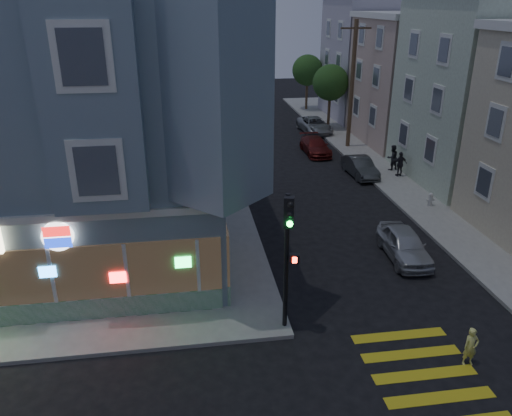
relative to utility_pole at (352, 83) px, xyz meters
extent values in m
plane|color=black|center=(-12.00, -24.00, -4.80)|extent=(120.00, 120.00, 0.00)
cube|color=gray|center=(11.00, -1.00, -4.72)|extent=(24.00, 42.00, 0.15)
cube|color=slate|center=(-18.00, -13.00, 0.85)|extent=(14.00, 14.00, 11.00)
cube|color=silver|center=(-18.00, -13.00, -0.80)|extent=(14.30, 14.30, 0.25)
cube|color=#196B33|center=(-18.00, -20.05, -4.25)|extent=(13.60, 0.12, 0.80)
cube|color=#382B1E|center=(-18.00, -20.05, -2.85)|extent=(13.60, 0.10, 2.00)
cylinder|color=white|center=(-16.40, -20.13, -1.40)|extent=(1.00, 0.12, 1.00)
cube|color=tan|center=(7.50, 1.00, -0.15)|extent=(12.00, 8.60, 9.00)
cube|color=#A79FAF|center=(7.50, 10.00, 0.60)|extent=(12.00, 8.60, 10.50)
cylinder|color=#4C3826|center=(0.00, 0.00, -0.15)|extent=(0.30, 0.30, 9.00)
cube|color=#4C3826|center=(0.00, 0.00, 3.75)|extent=(2.20, 0.12, 0.12)
cylinder|color=#4C3826|center=(0.20, 6.00, -3.05)|extent=(0.24, 0.24, 3.20)
sphere|color=#284B1A|center=(0.20, 6.00, -0.85)|extent=(3.00, 3.00, 3.00)
cylinder|color=#4C3826|center=(0.20, 14.00, -3.05)|extent=(0.24, 0.24, 3.20)
sphere|color=#284B1A|center=(0.20, 14.00, -0.85)|extent=(3.00, 3.00, 3.00)
imported|color=#E2E474|center=(-3.97, -23.99, -4.16)|extent=(0.47, 0.31, 1.28)
imported|color=black|center=(1.00, -5.95, -3.83)|extent=(0.94, 0.83, 1.63)
imported|color=#232129|center=(1.00, -7.21, -3.87)|extent=(0.96, 0.53, 1.55)
imported|color=#B2B5BA|center=(-3.11, -17.20, -4.15)|extent=(1.76, 3.89, 1.30)
imported|color=#3A3D3F|center=(-1.30, -6.43, -4.19)|extent=(1.46, 3.72, 1.21)
imported|color=maroon|center=(-2.85, -1.23, -4.21)|extent=(1.69, 4.05, 1.17)
imported|color=#969B9F|center=(-1.30, 4.90, -4.16)|extent=(2.38, 4.67, 1.26)
cylinder|color=black|center=(-9.20, -21.40, -2.26)|extent=(0.15, 0.15, 4.78)
cube|color=black|center=(-9.20, -21.61, -0.39)|extent=(0.37, 0.35, 1.00)
sphere|color=black|center=(-9.20, -21.76, -0.08)|extent=(0.19, 0.19, 0.19)
sphere|color=black|center=(-9.20, -21.76, -0.39)|extent=(0.19, 0.19, 0.19)
sphere|color=#19F23F|center=(-9.20, -21.76, -0.71)|extent=(0.19, 0.19, 0.19)
cube|color=black|center=(-8.96, -21.57, -2.02)|extent=(0.35, 0.27, 0.31)
cube|color=#FF2614|center=(-8.96, -21.67, -2.02)|extent=(0.21, 0.02, 0.21)
cylinder|color=silver|center=(0.64, -12.10, -4.36)|extent=(0.23, 0.23, 0.56)
sphere|color=silver|center=(0.64, -12.10, -4.04)|extent=(0.24, 0.24, 0.24)
cylinder|color=silver|center=(0.64, -12.10, -4.32)|extent=(0.42, 0.11, 0.11)
camera|label=1|loc=(-12.23, -35.22, 5.58)|focal=35.00mm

